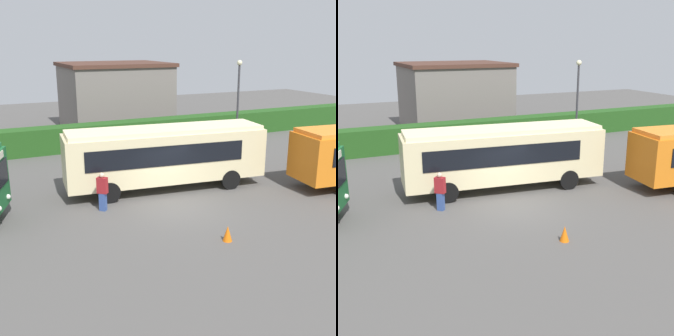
{
  "view_description": "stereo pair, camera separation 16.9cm",
  "coord_description": "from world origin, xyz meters",
  "views": [
    {
      "loc": [
        -8.13,
        -16.45,
        7.19
      ],
      "look_at": [
        0.28,
        1.41,
        1.44
      ],
      "focal_mm": 46.25,
      "sensor_mm": 36.0,
      "label": 1
    },
    {
      "loc": [
        -7.97,
        -16.52,
        7.19
      ],
      "look_at": [
        0.28,
        1.41,
        1.44
      ],
      "focal_mm": 46.25,
      "sensor_mm": 36.0,
      "label": 2
    }
  ],
  "objects": [
    {
      "name": "ground_plane",
      "position": [
        0.0,
        0.0,
        0.0
      ],
      "size": [
        78.05,
        78.05,
        0.0
      ],
      "primitive_type": "plane",
      "color": "#514F4C"
    },
    {
      "name": "bus_cream",
      "position": [
        0.69,
        2.57,
        1.82
      ],
      "size": [
        10.29,
        3.52,
        3.16
      ],
      "rotation": [
        0.0,
        0.0,
        -0.11
      ],
      "color": "beige",
      "rests_on": "ground_plane"
    },
    {
      "name": "person_left",
      "position": [
        -3.09,
        1.03,
        0.92
      ],
      "size": [
        0.51,
        0.5,
        1.75
      ],
      "rotation": [
        0.0,
        0.0,
        0.85
      ],
      "color": "#334C8C",
      "rests_on": "ground_plane"
    },
    {
      "name": "hedge_row",
      "position": [
        0.0,
        12.66,
        0.87
      ],
      "size": [
        51.03,
        1.55,
        1.74
      ],
      "primitive_type": "cube",
      "color": "#224E1A",
      "rests_on": "ground_plane"
    },
    {
      "name": "depot_building",
      "position": [
        3.63,
        19.24,
        2.79
      ],
      "size": [
        8.66,
        7.35,
        5.57
      ],
      "color": "slate",
      "rests_on": "ground_plane"
    },
    {
      "name": "traffic_cone",
      "position": [
        0.23,
        -3.94,
        0.3
      ],
      "size": [
        0.36,
        0.36,
        0.6
      ],
      "primitive_type": "cone",
      "color": "orange",
      "rests_on": "ground_plane"
    },
    {
      "name": "lamppost",
      "position": [
        8.67,
        8.11,
        3.75
      ],
      "size": [
        0.36,
        0.36,
        6.08
      ],
      "color": "#38383D",
      "rests_on": "ground_plane"
    }
  ]
}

